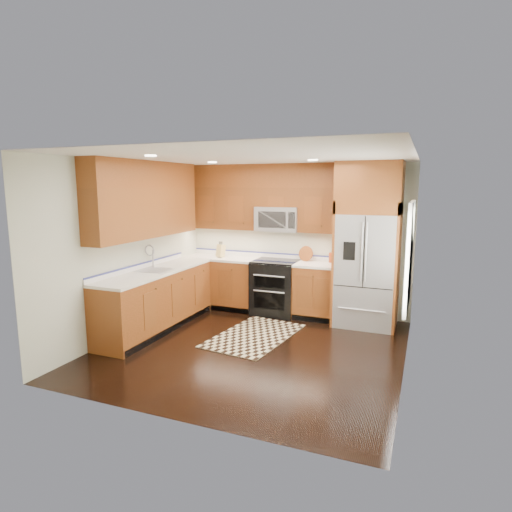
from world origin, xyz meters
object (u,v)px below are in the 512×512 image
at_px(knife_block, 221,251).
at_px(rug, 254,335).
at_px(refrigerator, 367,245).
at_px(range, 275,287).
at_px(utensil_crock, 333,255).

bearing_deg(knife_block, rug, -46.60).
height_order(refrigerator, knife_block, refrigerator).
bearing_deg(range, refrigerator, -1.40).
height_order(range, knife_block, knife_block).
height_order(knife_block, utensil_crock, utensil_crock).
relative_size(refrigerator, knife_block, 9.00).
distance_m(refrigerator, rug, 2.27).
distance_m(range, utensil_crock, 1.14).
xyz_separation_m(range, utensil_crock, (0.94, 0.23, 0.59)).
xyz_separation_m(refrigerator, knife_block, (-2.62, 0.06, -0.25)).
bearing_deg(rug, knife_block, 140.84).
xyz_separation_m(rug, utensil_crock, (0.85, 1.44, 1.06)).
height_order(refrigerator, rug, refrigerator).
relative_size(refrigerator, utensil_crock, 7.36).
bearing_deg(rug, utensil_crock, 66.94).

